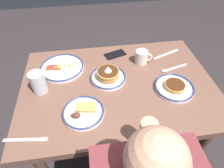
% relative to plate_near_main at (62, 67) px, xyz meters
% --- Properties ---
extents(ground_plane, '(6.00, 6.00, 0.00)m').
position_rel_plate_near_main_xyz_m(ground_plane, '(-0.33, 0.19, -0.75)').
color(ground_plane, '#30292B').
extents(dining_table, '(1.14, 0.79, 0.74)m').
position_rel_plate_near_main_xyz_m(dining_table, '(-0.33, 0.19, -0.10)').
color(dining_table, brown).
rests_on(dining_table, ground_plane).
extents(plate_near_main, '(0.28, 0.28, 0.04)m').
position_rel_plate_near_main_xyz_m(plate_near_main, '(0.00, 0.00, 0.00)').
color(plate_near_main, white).
rests_on(plate_near_main, dining_table).
extents(plate_center_pancakes, '(0.23, 0.23, 0.04)m').
position_rel_plate_near_main_xyz_m(plate_center_pancakes, '(-0.64, 0.28, 0.00)').
color(plate_center_pancakes, white).
rests_on(plate_center_pancakes, dining_table).
extents(plate_far_companion, '(0.22, 0.22, 0.10)m').
position_rel_plate_near_main_xyz_m(plate_far_companion, '(-0.28, 0.14, 0.01)').
color(plate_far_companion, white).
rests_on(plate_far_companion, dining_table).
extents(plate_far_side, '(0.21, 0.21, 0.04)m').
position_rel_plate_near_main_xyz_m(plate_far_side, '(-0.12, 0.38, 0.00)').
color(plate_far_side, white).
rests_on(plate_far_side, dining_table).
extents(coffee_mug, '(0.11, 0.08, 0.09)m').
position_rel_plate_near_main_xyz_m(coffee_mug, '(-0.52, 0.01, 0.03)').
color(coffee_mug, white).
rests_on(coffee_mug, dining_table).
extents(drinking_glass, '(0.08, 0.08, 0.13)m').
position_rel_plate_near_main_xyz_m(drinking_glass, '(0.11, 0.18, 0.05)').
color(drinking_glass, silver).
rests_on(drinking_glass, dining_table).
extents(cell_phone, '(0.16, 0.11, 0.01)m').
position_rel_plate_near_main_xyz_m(cell_phone, '(-0.36, -0.10, -0.01)').
color(cell_phone, black).
rests_on(cell_phone, dining_table).
extents(fork_near, '(0.20, 0.04, 0.01)m').
position_rel_plate_near_main_xyz_m(fork_near, '(0.15, 0.49, -0.01)').
color(fork_near, silver).
rests_on(fork_near, dining_table).
extents(butter_knife, '(0.21, 0.10, 0.01)m').
position_rel_plate_near_main_xyz_m(butter_knife, '(-0.72, -0.05, -0.01)').
color(butter_knife, silver).
rests_on(butter_knife, dining_table).
extents(tea_spoon, '(0.19, 0.06, 0.01)m').
position_rel_plate_near_main_xyz_m(tea_spoon, '(-0.69, 0.11, -0.01)').
color(tea_spoon, silver).
rests_on(tea_spoon, dining_table).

